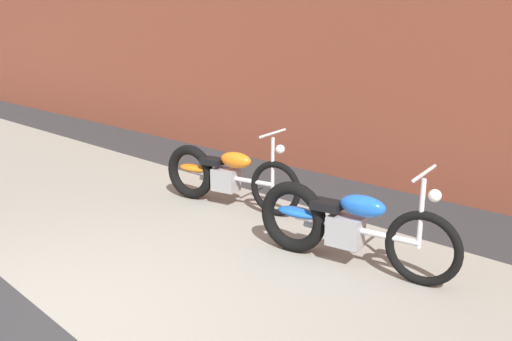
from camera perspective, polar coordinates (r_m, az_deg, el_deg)
name	(u,v)px	position (r m, az deg, el deg)	size (l,w,h in m)	color
ground_plane	(58,324)	(4.38, -20.90, -15.47)	(80.00, 80.00, 0.00)	#2D2D30
sidewalk_slab	(228,256)	(5.23, -3.13, -9.34)	(36.00, 3.50, 0.01)	gray
motorcycle_orange	(221,175)	(6.64, -3.90, -0.46)	(1.98, 0.70, 1.03)	black
motorcycle_blue	(338,224)	(5.00, 8.99, -5.78)	(1.99, 0.64, 1.03)	black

